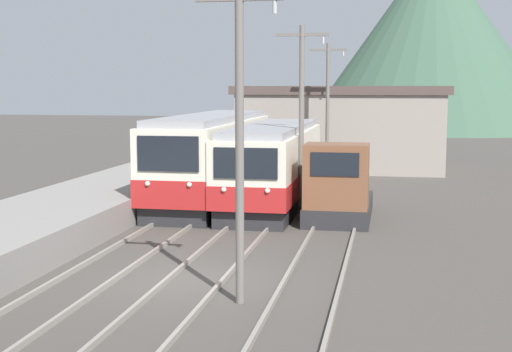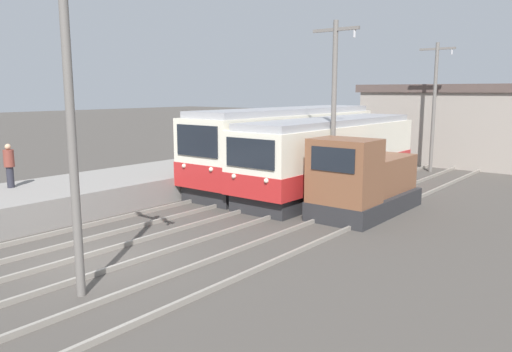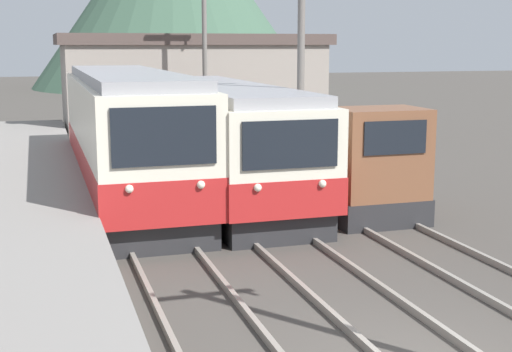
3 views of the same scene
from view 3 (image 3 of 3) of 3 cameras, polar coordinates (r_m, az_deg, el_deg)
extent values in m
cube|color=#28282B|center=(21.68, -10.08, -0.96)|extent=(2.58, 12.09, 0.70)
cube|color=silver|center=(21.40, -10.23, 3.69)|extent=(2.80, 12.60, 2.84)
cube|color=red|center=(21.53, -10.15, 1.29)|extent=(2.84, 12.64, 1.02)
cube|color=black|center=(15.12, -7.34, 3.16)|extent=(2.24, 0.06, 1.25)
sphere|color=silver|center=(15.17, -10.10, -1.03)|extent=(0.18, 0.18, 0.18)
sphere|color=silver|center=(15.43, -4.42, -0.70)|extent=(0.18, 0.18, 0.18)
cube|color=#939399|center=(21.28, -10.37, 7.87)|extent=(2.46, 12.09, 0.28)
cube|color=#28282B|center=(21.71, -2.56, -0.79)|extent=(2.58, 11.29, 0.70)
cube|color=silver|center=(21.46, -2.60, 3.34)|extent=(2.80, 11.76, 2.45)
cube|color=red|center=(21.57, -2.58, 1.27)|extent=(2.84, 11.80, 0.88)
cube|color=black|center=(15.79, 2.80, 2.54)|extent=(2.24, 0.06, 1.08)
sphere|color=silver|center=(15.70, 0.13, -0.94)|extent=(0.18, 0.18, 0.18)
sphere|color=silver|center=(16.21, 5.34, -0.62)|extent=(0.18, 0.18, 0.18)
cube|color=#939399|center=(21.33, -2.63, 6.98)|extent=(2.46, 11.29, 0.28)
cube|color=#28282B|center=(20.44, 7.36, -1.59)|extent=(2.40, 5.32, 0.70)
cube|color=brown|center=(18.56, 9.77, 1.83)|extent=(2.28, 1.70, 2.30)
cube|color=black|center=(17.73, 11.09, 3.04)|extent=(1.68, 0.04, 0.83)
cube|color=brown|center=(21.01, 6.47, 1.68)|extent=(1.92, 3.52, 1.40)
cylinder|color=black|center=(20.89, 6.52, 4.25)|extent=(0.16, 0.16, 0.50)
cylinder|color=slate|center=(19.37, 3.60, 7.72)|extent=(0.20, 0.20, 7.33)
cylinder|color=slate|center=(30.27, -4.12, 8.71)|extent=(0.20, 0.20, 7.33)
cube|color=gray|center=(35.18, -5.22, 6.69)|extent=(12.00, 6.00, 4.56)
cube|color=#51423D|center=(35.10, -5.29, 10.81)|extent=(12.60, 6.30, 0.50)
camera|label=1|loc=(13.70, 114.55, -2.54)|focal=50.00mm
camera|label=2|loc=(16.80, 70.74, 3.71)|focal=35.00mm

